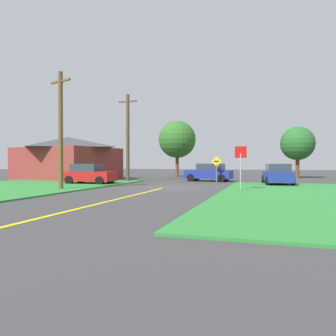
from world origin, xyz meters
TOP-DOWN VIEW (x-y plane):
  - ground_plane at (0.00, 0.00)m, footprint 120.00×120.00m
  - grass_verge_left at (-10.12, -4.00)m, footprint 12.00×20.00m
  - lane_stripe_center at (0.00, -8.00)m, footprint 0.20×14.00m
  - stop_sign at (5.10, -1.29)m, footprint 0.70×0.11m
  - car_on_crossroad at (7.39, 4.83)m, footprint 2.36×4.45m
  - car_approaching_junction at (1.54, 8.17)m, footprint 4.36×2.40m
  - parked_car_near_building at (-6.78, 1.21)m, footprint 3.91×1.90m
  - utility_pole_near at (-5.71, -3.85)m, footprint 1.76×0.63m
  - utility_pole_mid at (-5.38, 5.47)m, footprint 1.80×0.31m
  - direction_sign at (2.47, 6.50)m, footprint 0.90×0.19m
  - oak_tree_left at (9.83, 16.87)m, footprint 3.69×3.69m
  - pine_tree_center at (-3.73, 16.11)m, footprint 4.47×4.47m
  - barn at (-12.85, 7.11)m, footprint 9.93×8.65m

SIDE VIEW (x-z plane):
  - ground_plane at x=0.00m, z-range 0.00..0.00m
  - lane_stripe_center at x=0.00m, z-range 0.00..0.01m
  - grass_verge_left at x=-10.12m, z-range 0.00..0.08m
  - parked_car_near_building at x=-6.78m, z-range -0.01..1.61m
  - car_on_crossroad at x=7.39m, z-range -0.01..1.61m
  - car_approaching_junction at x=1.54m, z-range 0.00..1.62m
  - direction_sign at x=2.47m, z-range 0.27..2.54m
  - stop_sign at x=5.10m, z-range 0.53..3.22m
  - barn at x=-12.85m, z-range 0.00..4.32m
  - oak_tree_left at x=9.83m, z-range 0.97..6.65m
  - utility_pole_near at x=-5.71m, z-range 0.13..7.50m
  - utility_pole_mid at x=-5.38m, z-range 0.11..7.95m
  - pine_tree_center at x=-3.73m, z-range 1.13..7.88m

